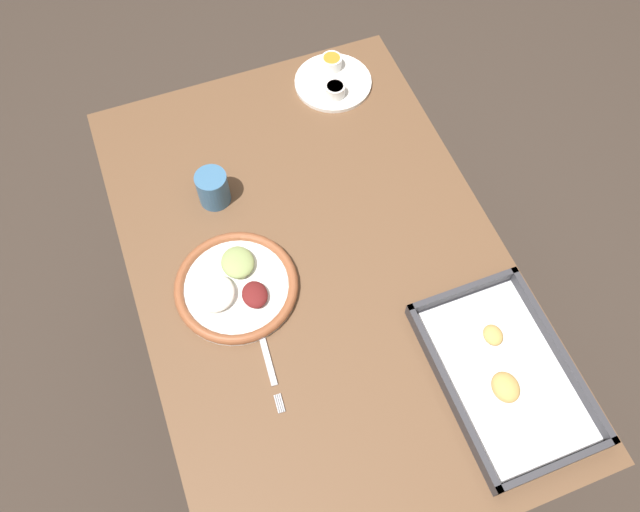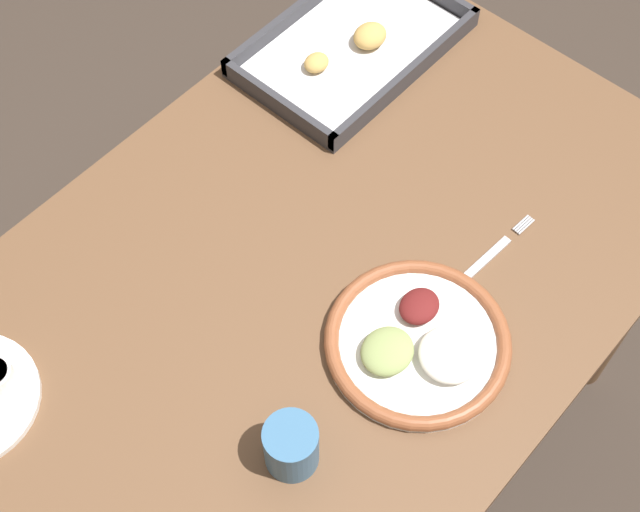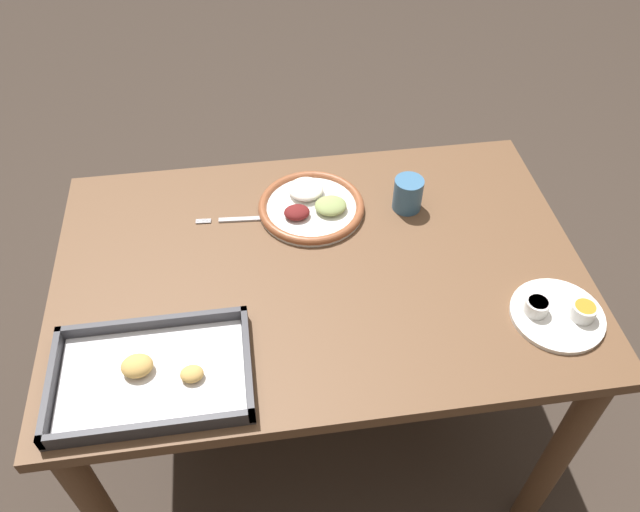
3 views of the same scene
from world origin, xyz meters
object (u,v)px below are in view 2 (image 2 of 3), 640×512
Objects in this scene: drinking_cup at (291,446)px; baking_tray at (353,45)px; dinner_plate at (419,343)px; fork at (479,265)px.

baking_tray is at bearing 34.32° from drinking_cup.
drinking_cup is at bearing -145.68° from baking_tray.
drinking_cup is (-0.22, 0.02, 0.03)m from dinner_plate.
dinner_plate is 3.09× the size of drinking_cup.
dinner_plate is 0.54m from baking_tray.
drinking_cup is at bearing 174.21° from dinner_plate.
fork is at bearing -1.35° from drinking_cup.
dinner_plate is 1.20× the size of fork.
dinner_plate reaches higher than fork.
dinner_plate is 0.23m from drinking_cup.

